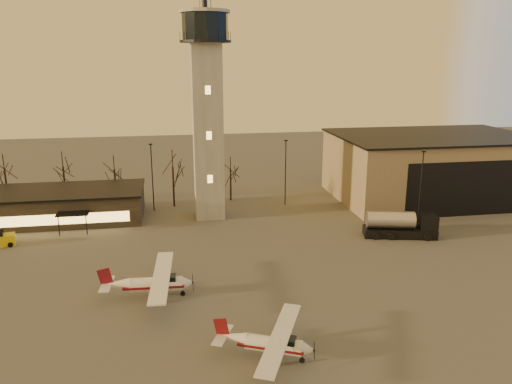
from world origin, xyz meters
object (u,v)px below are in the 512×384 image
terminal (51,205)px  cessna_rear (158,286)px  control_tower (207,102)px  service_cart (1,240)px  fuel_truck (400,227)px  cessna_front (275,347)px  hangar (431,167)px

terminal → cessna_rear: terminal is taller
control_tower → terminal: (-21.99, 1.98, -14.17)m
terminal → service_cart: size_ratio=7.91×
service_cart → control_tower: bearing=5.1°
control_tower → fuel_truck: size_ratio=3.48×
cessna_front → fuel_truck: (21.10, 23.58, 0.34)m
terminal → fuel_truck: terminal is taller
cessna_rear → hangar: bearing=36.9°
control_tower → cessna_rear: size_ratio=2.78×
cessna_rear → service_cart: (-19.02, 16.85, -0.39)m
control_tower → cessna_rear: 29.49m
control_tower → service_cart: size_ratio=10.15×
fuel_truck → service_cart: fuel_truck is taller
hangar → cessna_rear: size_ratio=2.61×
hangar → cessna_front: (-33.95, -40.08, -4.17)m
control_tower → hangar: size_ratio=1.07×
control_tower → fuel_truck: 30.29m
terminal → cessna_rear: 30.34m
hangar → fuel_truck: 21.26m
control_tower → cessna_front: bearing=-86.7°
fuel_truck → hangar: bearing=65.6°
hangar → cessna_rear: hangar is taller
hangar → terminal: 58.11m
cessna_front → fuel_truck: 31.65m
control_tower → hangar: (36.00, 3.98, -11.17)m
cessna_front → terminal: bearing=146.5°
hangar → cessna_front: bearing=-130.3°
control_tower → cessna_front: control_tower is taller
hangar → terminal: size_ratio=1.20×
cessna_rear → fuel_truck: (30.02, 11.79, 0.22)m
cessna_front → service_cart: 40.03m
cessna_front → service_cart: size_ratio=3.12×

